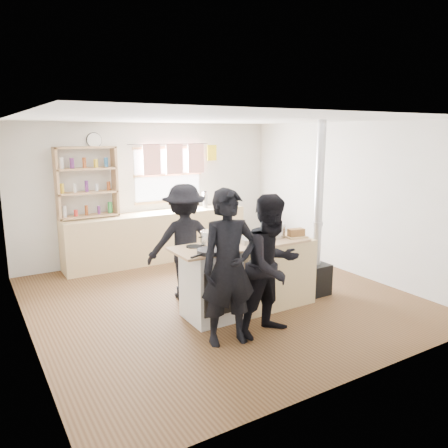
{
  "coord_description": "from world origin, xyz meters",
  "views": [
    {
      "loc": [
        -3.0,
        -5.1,
        2.33
      ],
      "look_at": [
        0.02,
        -0.1,
        1.1
      ],
      "focal_mm": 35.0,
      "sensor_mm": 36.0,
      "label": 1
    }
  ],
  "objects_px": {
    "thermos": "(205,200)",
    "roast_tray": "(250,239)",
    "flue_heater": "(317,250)",
    "person_near_right": "(272,266)",
    "person_near_left": "(229,268)",
    "stockpot_counter": "(274,230)",
    "person_far": "(185,242)",
    "skillet_greens": "(210,251)",
    "stockpot_stove": "(210,238)",
    "cooking_island": "(250,276)",
    "bread_board": "(296,234)"
  },
  "relations": [
    {
      "from": "stockpot_counter",
      "to": "person_near_right",
      "type": "xyz_separation_m",
      "value": [
        -0.61,
        -0.76,
        -0.2
      ]
    },
    {
      "from": "skillet_greens",
      "to": "bread_board",
      "type": "xyz_separation_m",
      "value": [
        1.39,
        0.1,
        0.02
      ]
    },
    {
      "from": "skillet_greens",
      "to": "stockpot_stove",
      "type": "xyz_separation_m",
      "value": [
        0.2,
        0.35,
        0.06
      ]
    },
    {
      "from": "person_near_left",
      "to": "stockpot_stove",
      "type": "bearing_deg",
      "value": 86.05
    },
    {
      "from": "flue_heater",
      "to": "stockpot_counter",
      "type": "bearing_deg",
      "value": 174.9
    },
    {
      "from": "bread_board",
      "to": "person_far",
      "type": "relative_size",
      "value": 0.19
    },
    {
      "from": "skillet_greens",
      "to": "person_near_left",
      "type": "height_order",
      "value": "person_near_left"
    },
    {
      "from": "flue_heater",
      "to": "person_near_right",
      "type": "height_order",
      "value": "flue_heater"
    },
    {
      "from": "skillet_greens",
      "to": "person_near_right",
      "type": "relative_size",
      "value": 0.24
    },
    {
      "from": "thermos",
      "to": "person_near_left",
      "type": "xyz_separation_m",
      "value": [
        -1.58,
        -3.43,
        -0.18
      ]
    },
    {
      "from": "flue_heater",
      "to": "person_near_right",
      "type": "distance_m",
      "value": 1.52
    },
    {
      "from": "stockpot_stove",
      "to": "stockpot_counter",
      "type": "xyz_separation_m",
      "value": [
        0.95,
        -0.1,
        0.01
      ]
    },
    {
      "from": "skillet_greens",
      "to": "flue_heater",
      "type": "relative_size",
      "value": 0.16
    },
    {
      "from": "stockpot_stove",
      "to": "roast_tray",
      "type": "bearing_deg",
      "value": -16.67
    },
    {
      "from": "roast_tray",
      "to": "person_near_left",
      "type": "xyz_separation_m",
      "value": [
        -0.72,
        -0.64,
        -0.09
      ]
    },
    {
      "from": "thermos",
      "to": "person_near_right",
      "type": "bearing_deg",
      "value": -106.51
    },
    {
      "from": "roast_tray",
      "to": "person_far",
      "type": "relative_size",
      "value": 0.21
    },
    {
      "from": "person_near_left",
      "to": "thermos",
      "type": "bearing_deg",
      "value": 75.99
    },
    {
      "from": "stockpot_stove",
      "to": "person_far",
      "type": "relative_size",
      "value": 0.15
    },
    {
      "from": "thermos",
      "to": "stockpot_stove",
      "type": "xyz_separation_m",
      "value": [
        -1.37,
        -2.64,
        -0.03
      ]
    },
    {
      "from": "skillet_greens",
      "to": "stockpot_stove",
      "type": "height_order",
      "value": "stockpot_stove"
    },
    {
      "from": "person_near_left",
      "to": "cooking_island",
      "type": "bearing_deg",
      "value": 52.68
    },
    {
      "from": "stockpot_counter",
      "to": "flue_heater",
      "type": "height_order",
      "value": "flue_heater"
    },
    {
      "from": "stockpot_stove",
      "to": "person_near_right",
      "type": "height_order",
      "value": "person_near_right"
    },
    {
      "from": "thermos",
      "to": "person_far",
      "type": "distance_m",
      "value": 2.38
    },
    {
      "from": "stockpot_counter",
      "to": "thermos",
      "type": "bearing_deg",
      "value": 81.21
    },
    {
      "from": "flue_heater",
      "to": "person_far",
      "type": "distance_m",
      "value": 1.91
    },
    {
      "from": "stockpot_stove",
      "to": "person_near_left",
      "type": "distance_m",
      "value": 0.83
    },
    {
      "from": "flue_heater",
      "to": "person_far",
      "type": "height_order",
      "value": "flue_heater"
    },
    {
      "from": "cooking_island",
      "to": "roast_tray",
      "type": "distance_m",
      "value": 0.5
    },
    {
      "from": "stockpot_stove",
      "to": "flue_heater",
      "type": "xyz_separation_m",
      "value": [
        1.67,
        -0.16,
        -0.36
      ]
    },
    {
      "from": "thermos",
      "to": "roast_tray",
      "type": "relative_size",
      "value": 0.9
    },
    {
      "from": "thermos",
      "to": "skillet_greens",
      "type": "distance_m",
      "value": 3.38
    },
    {
      "from": "cooking_island",
      "to": "person_near_right",
      "type": "xyz_separation_m",
      "value": [
        -0.19,
        -0.72,
        0.36
      ]
    },
    {
      "from": "stockpot_counter",
      "to": "person_near_right",
      "type": "relative_size",
      "value": 0.18
    },
    {
      "from": "skillet_greens",
      "to": "cooking_island",
      "type": "bearing_deg",
      "value": 16.84
    },
    {
      "from": "person_near_right",
      "to": "person_far",
      "type": "bearing_deg",
      "value": 95.06
    },
    {
      "from": "skillet_greens",
      "to": "person_far",
      "type": "height_order",
      "value": "person_far"
    },
    {
      "from": "cooking_island",
      "to": "stockpot_stove",
      "type": "height_order",
      "value": "stockpot_stove"
    },
    {
      "from": "thermos",
      "to": "person_near_left",
      "type": "height_order",
      "value": "person_near_left"
    },
    {
      "from": "thermos",
      "to": "roast_tray",
      "type": "height_order",
      "value": "thermos"
    },
    {
      "from": "thermos",
      "to": "bread_board",
      "type": "distance_m",
      "value": 2.9
    },
    {
      "from": "roast_tray",
      "to": "person_near_left",
      "type": "height_order",
      "value": "person_near_left"
    },
    {
      "from": "thermos",
      "to": "skillet_greens",
      "type": "xyz_separation_m",
      "value": [
        -1.57,
        -2.99,
        -0.09
      ]
    },
    {
      "from": "cooking_island",
      "to": "person_near_right",
      "type": "height_order",
      "value": "person_near_right"
    },
    {
      "from": "skillet_greens",
      "to": "stockpot_counter",
      "type": "relative_size",
      "value": 1.33
    },
    {
      "from": "stockpot_counter",
      "to": "person_near_right",
      "type": "distance_m",
      "value": 1.0
    },
    {
      "from": "thermos",
      "to": "person_near_left",
      "type": "relative_size",
      "value": 0.17
    },
    {
      "from": "stockpot_counter",
      "to": "stockpot_stove",
      "type": "bearing_deg",
      "value": 174.02
    },
    {
      "from": "stockpot_stove",
      "to": "flue_heater",
      "type": "bearing_deg",
      "value": -5.6
    }
  ]
}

